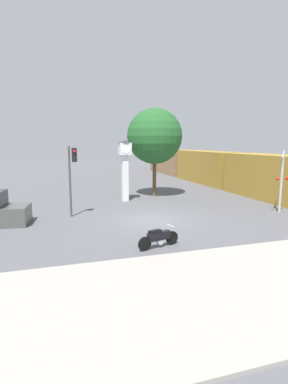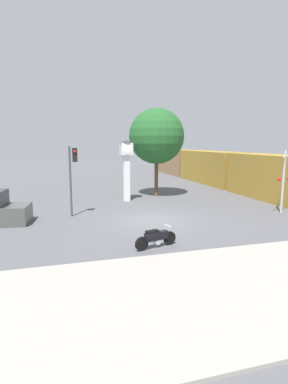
{
  "view_description": "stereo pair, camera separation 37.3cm",
  "coord_description": "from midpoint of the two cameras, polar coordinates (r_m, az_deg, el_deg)",
  "views": [
    {
      "loc": [
        -5.29,
        -15.45,
        4.31
      ],
      "look_at": [
        -0.32,
        0.81,
        1.5
      ],
      "focal_mm": 28.0,
      "sensor_mm": 36.0,
      "label": 1
    },
    {
      "loc": [
        -4.94,
        -15.55,
        4.31
      ],
      "look_at": [
        -0.32,
        0.81,
        1.5
      ],
      "focal_mm": 28.0,
      "sensor_mm": 36.0,
      "label": 2
    }
  ],
  "objects": [
    {
      "name": "motorcycle",
      "position": [
        12.52,
        1.94,
        -8.72
      ],
      "size": [
        1.92,
        0.7,
        0.87
      ],
      "rotation": [
        0.0,
        0.0,
        0.28
      ],
      "color": "black",
      "rests_on": "ground_plane"
    },
    {
      "name": "railroad_crossing_signal",
      "position": [
        20.16,
        24.27,
        2.28
      ],
      "size": [
        0.9,
        0.82,
        3.86
      ],
      "color": "#B7B7BC",
      "rests_on": "ground_plane"
    },
    {
      "name": "ground_plane",
      "position": [
        16.88,
        1.23,
        -5.4
      ],
      "size": [
        120.0,
        120.0,
        0.0
      ],
      "primitive_type": "plane",
      "color": "#56565B"
    },
    {
      "name": "traffic_light",
      "position": [
        17.8,
        -14.11,
        4.34
      ],
      "size": [
        0.5,
        0.35,
        4.11
      ],
      "color": "#47474C",
      "rests_on": "ground_plane"
    },
    {
      "name": "sidewalk_strip",
      "position": [
        9.84,
        17.09,
        -16.68
      ],
      "size": [
        36.0,
        6.0,
        0.1
      ],
      "color": "#9E998E",
      "rests_on": "ground_plane"
    },
    {
      "name": "freight_train",
      "position": [
        33.3,
        11.68,
        4.69
      ],
      "size": [
        2.8,
        31.33,
        3.4
      ],
      "color": "olive",
      "rests_on": "ground_plane"
    },
    {
      "name": "clock_tower",
      "position": [
        22.15,
        -4.15,
        5.88
      ],
      "size": [
        1.02,
        1.02,
        4.49
      ],
      "color": "white",
      "rests_on": "ground_plane"
    },
    {
      "name": "street_tree",
      "position": [
        24.2,
        1.59,
        10.55
      ],
      "size": [
        4.4,
        4.4,
        7.01
      ],
      "color": "brown",
      "rests_on": "ground_plane"
    }
  ]
}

